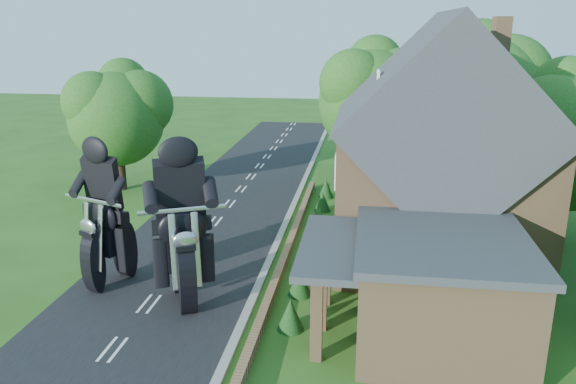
# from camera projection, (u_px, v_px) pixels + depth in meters

# --- Properties ---
(ground) EXTENTS (120.00, 120.00, 0.00)m
(ground) POSITION_uv_depth(u_px,v_px,m) (149.00, 304.00, 20.26)
(ground) COLOR #234E16
(ground) RESTS_ON ground
(road) EXTENTS (7.00, 80.00, 0.02)m
(road) POSITION_uv_depth(u_px,v_px,m) (149.00, 304.00, 20.25)
(road) COLOR black
(road) RESTS_ON ground
(kerb) EXTENTS (0.30, 80.00, 0.12)m
(kerb) POSITION_uv_depth(u_px,v_px,m) (248.00, 310.00, 19.74)
(kerb) COLOR gray
(kerb) RESTS_ON ground
(garden_wall) EXTENTS (0.30, 22.00, 0.40)m
(garden_wall) POSITION_uv_depth(u_px,v_px,m) (287.00, 252.00, 24.36)
(garden_wall) COLOR olive
(garden_wall) RESTS_ON ground
(house) EXTENTS (9.54, 8.64, 10.24)m
(house) POSITION_uv_depth(u_px,v_px,m) (438.00, 159.00, 23.28)
(house) COLOR olive
(house) RESTS_ON ground
(annex) EXTENTS (7.05, 5.94, 3.44)m
(annex) POSITION_uv_depth(u_px,v_px,m) (435.00, 287.00, 17.65)
(annex) COLOR olive
(annex) RESTS_ON ground
(tree_house_right) EXTENTS (6.51, 6.00, 8.40)m
(tree_house_right) POSITION_uv_depth(u_px,v_px,m) (576.00, 131.00, 24.68)
(tree_house_right) COLOR black
(tree_house_right) RESTS_ON ground
(tree_behind_house) EXTENTS (7.81, 7.20, 10.08)m
(tree_behind_house) POSITION_uv_depth(u_px,v_px,m) (487.00, 89.00, 31.86)
(tree_behind_house) COLOR black
(tree_behind_house) RESTS_ON ground
(tree_behind_left) EXTENTS (6.94, 6.40, 9.16)m
(tree_behind_left) POSITION_uv_depth(u_px,v_px,m) (379.00, 94.00, 33.76)
(tree_behind_left) COLOR black
(tree_behind_left) RESTS_ON ground
(tree_far_road) EXTENTS (6.08, 5.60, 7.84)m
(tree_far_road) POSITION_uv_depth(u_px,v_px,m) (123.00, 110.00, 33.20)
(tree_far_road) COLOR black
(tree_far_road) RESTS_ON ground
(shrub_a) EXTENTS (0.90, 0.90, 1.10)m
(shrub_a) POSITION_uv_depth(u_px,v_px,m) (290.00, 314.00, 18.43)
(shrub_a) COLOR #103311
(shrub_a) RESTS_ON ground
(shrub_b) EXTENTS (0.90, 0.90, 1.10)m
(shrub_b) POSITION_uv_depth(u_px,v_px,m) (300.00, 281.00, 20.80)
(shrub_b) COLOR #103311
(shrub_b) RESTS_ON ground
(shrub_c) EXTENTS (0.90, 0.90, 1.10)m
(shrub_c) POSITION_uv_depth(u_px,v_px,m) (307.00, 255.00, 23.17)
(shrub_c) COLOR #103311
(shrub_c) RESTS_ON ground
(shrub_d) EXTENTS (0.90, 0.90, 1.10)m
(shrub_d) POSITION_uv_depth(u_px,v_px,m) (318.00, 216.00, 27.92)
(shrub_d) COLOR #103311
(shrub_d) RESTS_ON ground
(shrub_e) EXTENTS (0.90, 0.90, 1.10)m
(shrub_e) POSITION_uv_depth(u_px,v_px,m) (322.00, 201.00, 30.29)
(shrub_e) COLOR #103311
(shrub_e) RESTS_ON ground
(shrub_f) EXTENTS (0.90, 0.90, 1.10)m
(shrub_f) POSITION_uv_depth(u_px,v_px,m) (326.00, 189.00, 32.66)
(shrub_f) COLOR #103311
(shrub_f) RESTS_ON ground
(motorcycle_lead) EXTENTS (1.29, 2.01, 1.85)m
(motorcycle_lead) POSITION_uv_depth(u_px,v_px,m) (185.00, 280.00, 20.10)
(motorcycle_lead) COLOR black
(motorcycle_lead) RESTS_ON ground
(motorcycle_follow) EXTENTS (1.10, 1.93, 1.75)m
(motorcycle_follow) POSITION_uv_depth(u_px,v_px,m) (110.00, 263.00, 21.61)
(motorcycle_follow) COLOR black
(motorcycle_follow) RESTS_ON ground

